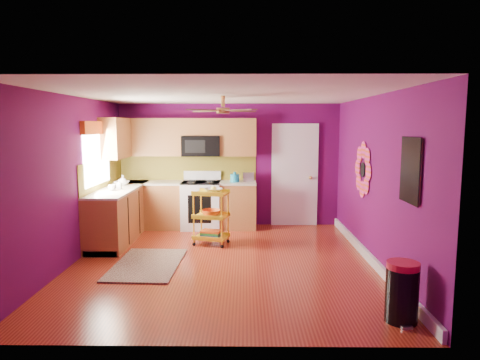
{
  "coord_description": "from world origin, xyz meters",
  "views": [
    {
      "loc": [
        0.33,
        -6.28,
        2.06
      ],
      "look_at": [
        0.25,
        0.4,
        1.21
      ],
      "focal_mm": 32.0,
      "sensor_mm": 36.0,
      "label": 1
    }
  ],
  "objects": [
    {
      "name": "electric_range",
      "position": [
        -0.55,
        2.17,
        0.48
      ],
      "size": [
        0.76,
        0.66,
        1.13
      ],
      "color": "white",
      "rests_on": "ground"
    },
    {
      "name": "ceiling_fan",
      "position": [
        0.0,
        0.2,
        2.29
      ],
      "size": [
        1.01,
        1.01,
        0.26
      ],
      "color": "#BF8C3F",
      "rests_on": "ground"
    },
    {
      "name": "teal_kettle",
      "position": [
        0.13,
        2.16,
        1.02
      ],
      "size": [
        0.18,
        0.18,
        0.21
      ],
      "color": "teal",
      "rests_on": "lower_cabinets"
    },
    {
      "name": "rolling_cart",
      "position": [
        -0.25,
        0.97,
        0.53
      ],
      "size": [
        0.66,
        0.55,
        1.03
      ],
      "color": "yellow",
      "rests_on": "ground"
    },
    {
      "name": "lower_cabinets",
      "position": [
        -1.35,
        1.82,
        0.43
      ],
      "size": [
        2.81,
        2.31,
        0.94
      ],
      "color": "brown",
      "rests_on": "ground"
    },
    {
      "name": "trash_can",
      "position": [
        1.98,
        -1.96,
        0.32
      ],
      "size": [
        0.39,
        0.4,
        0.65
      ],
      "color": "black",
      "rests_on": "ground"
    },
    {
      "name": "soap_bottle_b",
      "position": [
        -1.98,
        1.69,
        1.03
      ],
      "size": [
        0.15,
        0.15,
        0.19
      ],
      "primitive_type": "imported",
      "color": "white",
      "rests_on": "lower_cabinets"
    },
    {
      "name": "counter_cup",
      "position": [
        -1.97,
        1.01,
        0.99
      ],
      "size": [
        0.13,
        0.13,
        0.1
      ],
      "primitive_type": "imported",
      "color": "white",
      "rests_on": "lower_cabinets"
    },
    {
      "name": "ground",
      "position": [
        0.0,
        0.0,
        0.0
      ],
      "size": [
        5.0,
        5.0,
        0.0
      ],
      "primitive_type": "plane",
      "color": "maroon",
      "rests_on": "ground"
    },
    {
      "name": "panel_door",
      "position": [
        1.35,
        2.47,
        1.02
      ],
      "size": [
        0.95,
        0.11,
        2.15
      ],
      "color": "white",
      "rests_on": "ground"
    },
    {
      "name": "left_window",
      "position": [
        -2.22,
        1.05,
        1.74
      ],
      "size": [
        0.08,
        1.35,
        1.08
      ],
      "color": "white",
      "rests_on": "ground"
    },
    {
      "name": "toaster",
      "position": [
        0.4,
        2.27,
        1.03
      ],
      "size": [
        0.22,
        0.15,
        0.18
      ],
      "primitive_type": "cube",
      "color": "beige",
      "rests_on": "lower_cabinets"
    },
    {
      "name": "counter_dish",
      "position": [
        -2.0,
        1.71,
        0.98
      ],
      "size": [
        0.29,
        0.29,
        0.07
      ],
      "primitive_type": "imported",
      "color": "white",
      "rests_on": "lower_cabinets"
    },
    {
      "name": "right_wall_art",
      "position": [
        2.23,
        -0.34,
        1.44
      ],
      "size": [
        0.04,
        2.74,
        1.04
      ],
      "color": "black",
      "rests_on": "ground"
    },
    {
      "name": "shag_rug",
      "position": [
        -1.12,
        -0.16,
        0.01
      ],
      "size": [
        0.99,
        1.56,
        0.02
      ],
      "primitive_type": "cube",
      "rotation": [
        0.0,
        0.0,
        -0.03
      ],
      "color": "black",
      "rests_on": "ground"
    },
    {
      "name": "soap_bottle_a",
      "position": [
        -1.9,
        1.16,
        1.02
      ],
      "size": [
        0.08,
        0.08,
        0.17
      ],
      "primitive_type": "imported",
      "color": "#EA3F72",
      "rests_on": "lower_cabinets"
    },
    {
      "name": "room_envelope",
      "position": [
        0.03,
        0.0,
        1.63
      ],
      "size": [
        4.54,
        5.04,
        2.52
      ],
      "color": "#570A4C",
      "rests_on": "ground"
    },
    {
      "name": "upper_cabinetry",
      "position": [
        -1.24,
        2.17,
        1.8
      ],
      "size": [
        2.8,
        2.3,
        1.26
      ],
      "color": "brown",
      "rests_on": "ground"
    }
  ]
}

